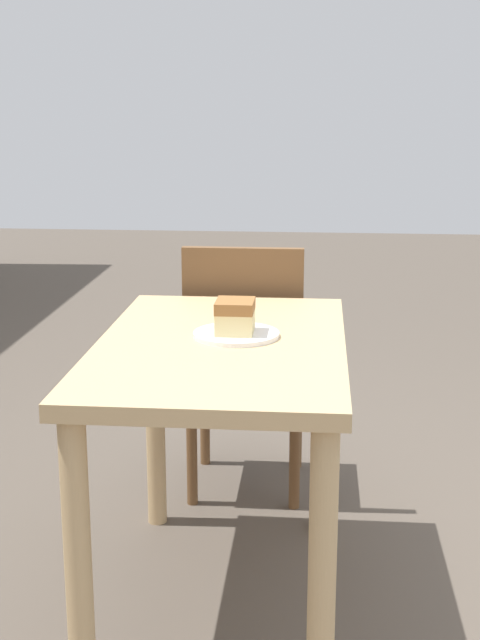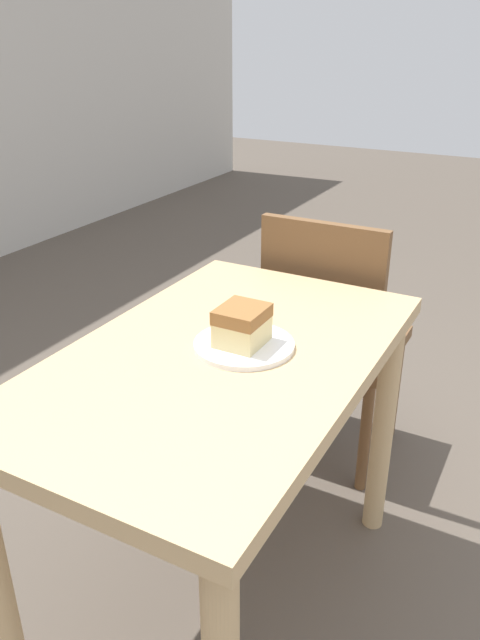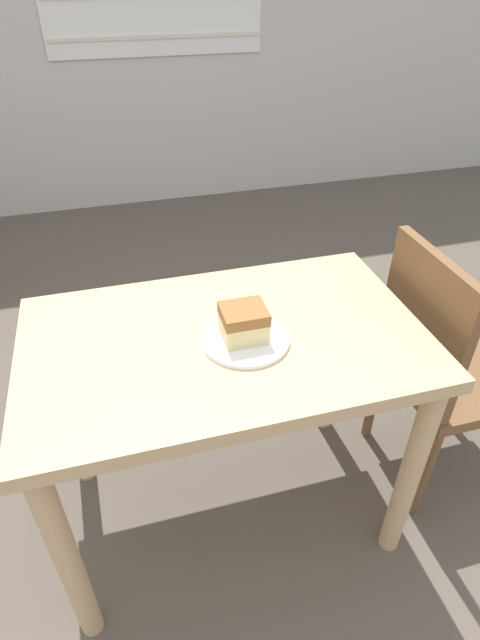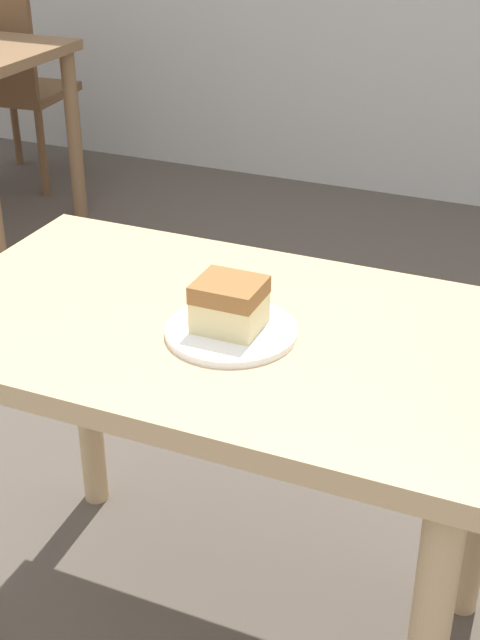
{
  "view_description": "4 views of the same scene",
  "coord_description": "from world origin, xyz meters",
  "px_view_note": "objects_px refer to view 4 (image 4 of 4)",
  "views": [
    {
      "loc": [
        -2.02,
        0.09,
        1.33
      ],
      "look_at": [
        0.19,
        0.29,
        0.78
      ],
      "focal_mm": 50.0,
      "sensor_mm": 36.0,
      "label": 1
    },
    {
      "loc": [
        -0.9,
        -0.27,
        1.37
      ],
      "look_at": [
        0.13,
        0.29,
        0.82
      ],
      "focal_mm": 35.0,
      "sensor_mm": 36.0,
      "label": 2
    },
    {
      "loc": [
        -0.1,
        -0.63,
        1.52
      ],
      "look_at": [
        0.16,
        0.31,
        0.8
      ],
      "focal_mm": 28.0,
      "sensor_mm": 36.0,
      "label": 3
    },
    {
      "loc": [
        0.69,
        -0.88,
        1.47
      ],
      "look_at": [
        0.19,
        0.3,
        0.77
      ],
      "focal_mm": 50.0,
      "sensor_mm": 36.0,
      "label": 4
    }
  ],
  "objects_px": {
    "chair_far_opposite": "(14,84)",
    "plate": "(231,331)",
    "cake_slice": "(229,304)",
    "dining_table_near": "(216,382)"
  },
  "relations": [
    {
      "from": "chair_far_opposite",
      "to": "plate",
      "type": "xyz_separation_m",
      "value": [
        2.03,
        -2.15,
        0.27
      ]
    },
    {
      "from": "plate",
      "to": "cake_slice",
      "type": "distance_m",
      "value": 0.05
    },
    {
      "from": "plate",
      "to": "chair_far_opposite",
      "type": "bearing_deg",
      "value": 133.32
    },
    {
      "from": "chair_far_opposite",
      "to": "plate",
      "type": "bearing_deg",
      "value": 128.32
    },
    {
      "from": "dining_table_near",
      "to": "cake_slice",
      "type": "xyz_separation_m",
      "value": [
        0.04,
        -0.03,
        0.18
      ]
    },
    {
      "from": "cake_slice",
      "to": "dining_table_near",
      "type": "bearing_deg",
      "value": 142.86
    },
    {
      "from": "chair_far_opposite",
      "to": "cake_slice",
      "type": "bearing_deg",
      "value": 128.29
    },
    {
      "from": "dining_table_near",
      "to": "chair_far_opposite",
      "type": "height_order",
      "value": "chair_far_opposite"
    },
    {
      "from": "dining_table_near",
      "to": "plate",
      "type": "distance_m",
      "value": 0.14
    },
    {
      "from": "dining_table_near",
      "to": "plate",
      "type": "height_order",
      "value": "plate"
    }
  ]
}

